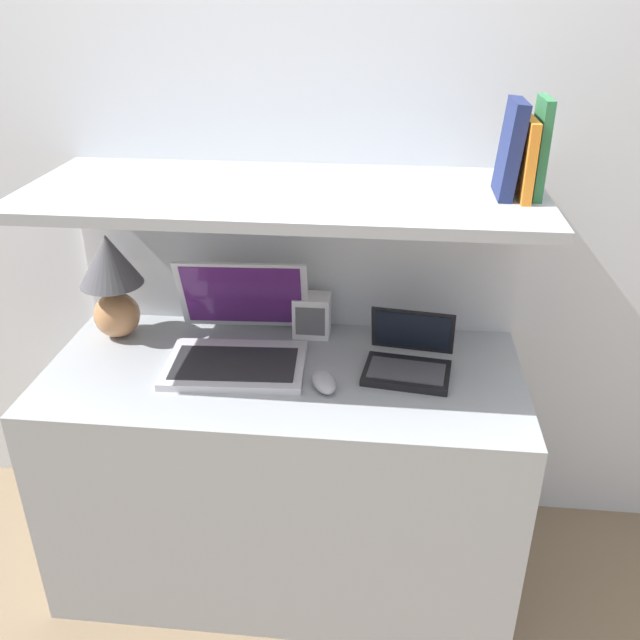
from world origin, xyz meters
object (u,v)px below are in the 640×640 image
(laptop_large, at_px, (238,341))
(computer_mouse, at_px, (324,381))
(book_navy, at_px, (510,149))
(book_green, at_px, (539,148))
(table_lamp, at_px, (111,278))
(laptop_small, at_px, (408,360))
(book_orange, at_px, (525,158))
(router_box, at_px, (312,315))

(laptop_large, distance_m, computer_mouse, 0.29)
(computer_mouse, bearing_deg, book_navy, 19.14)
(book_navy, bearing_deg, book_green, 0.00)
(table_lamp, distance_m, laptop_small, 0.88)
(table_lamp, xyz_separation_m, book_orange, (1.10, -0.09, 0.39))
(laptop_small, xyz_separation_m, book_orange, (0.24, 0.03, 0.54))
(book_green, bearing_deg, router_box, 164.82)
(laptop_small, bearing_deg, book_green, 6.75)
(laptop_small, height_order, book_green, book_green)
(router_box, bearing_deg, table_lamp, -173.55)
(router_box, distance_m, book_orange, 0.75)
(book_orange, height_order, book_navy, book_navy)
(book_orange, distance_m, book_navy, 0.04)
(table_lamp, height_order, computer_mouse, table_lamp)
(laptop_large, relative_size, book_orange, 2.16)
(laptop_large, distance_m, router_box, 0.25)
(router_box, relative_size, book_green, 0.55)
(book_navy, bearing_deg, book_orange, 0.00)
(computer_mouse, height_order, book_orange, book_orange)
(book_green, bearing_deg, book_navy, 180.00)
(laptop_large, height_order, book_orange, book_orange)
(table_lamp, distance_m, router_box, 0.59)
(laptop_large, xyz_separation_m, book_orange, (0.71, 0.01, 0.53))
(router_box, bearing_deg, book_orange, -15.99)
(book_orange, bearing_deg, router_box, 164.01)
(table_lamp, height_order, laptop_large, table_lamp)
(computer_mouse, relative_size, book_green, 0.54)
(book_green, relative_size, book_orange, 1.24)
(laptop_small, relative_size, router_box, 2.00)
(laptop_small, height_order, book_navy, book_navy)
(book_green, xyz_separation_m, book_navy, (-0.07, 0.00, -0.00))
(router_box, xyz_separation_m, book_navy, (0.49, -0.15, 0.53))
(laptop_large, height_order, book_green, book_green)
(computer_mouse, distance_m, router_box, 0.31)
(table_lamp, relative_size, book_navy, 1.41)
(table_lamp, height_order, book_orange, book_orange)
(book_green, height_order, book_navy, book_green)
(book_orange, bearing_deg, table_lamp, 175.53)
(table_lamp, xyz_separation_m, router_box, (0.57, 0.06, -0.12))
(router_box, relative_size, book_orange, 0.68)
(router_box, height_order, book_green, book_green)
(laptop_large, distance_m, book_orange, 0.89)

